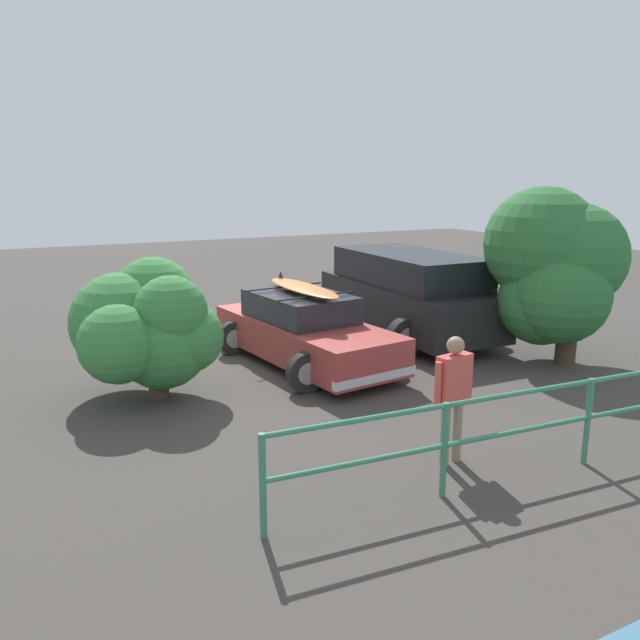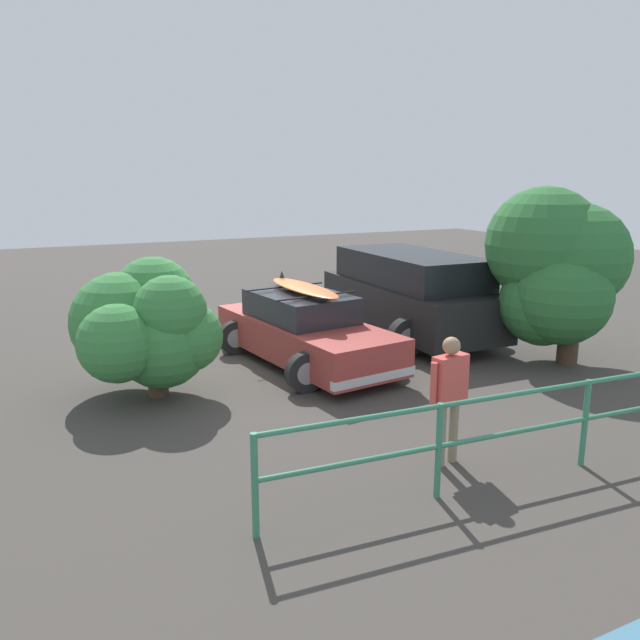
{
  "view_description": "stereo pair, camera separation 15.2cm",
  "coord_description": "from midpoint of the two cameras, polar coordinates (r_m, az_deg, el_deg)",
  "views": [
    {
      "loc": [
        4.21,
        10.63,
        3.37
      ],
      "look_at": [
        -0.53,
        1.35,
        0.95
      ],
      "focal_mm": 35.0,
      "sensor_mm": 36.0,
      "label": 1
    },
    {
      "loc": [
        4.08,
        10.7,
        3.37
      ],
      "look_at": [
        -0.53,
        1.35,
        0.95
      ],
      "focal_mm": 35.0,
      "sensor_mm": 36.0,
      "label": 2
    }
  ],
  "objects": [
    {
      "name": "sedan_car",
      "position": [
        11.34,
        -1.06,
        -0.95
      ],
      "size": [
        2.55,
        4.35,
        1.57
      ],
      "color": "#9E3833",
      "rests_on": "ground"
    },
    {
      "name": "ground_plane",
      "position": [
        11.93,
        -4.77,
        -3.43
      ],
      "size": [
        44.0,
        44.0,
        0.02
      ],
      "primitive_type": "cube",
      "color": "#423D38",
      "rests_on": "ground"
    },
    {
      "name": "bush_near_right",
      "position": [
        12.11,
        21.11,
        4.5
      ],
      "size": [
        2.37,
        2.5,
        3.2
      ],
      "color": "#4C3828",
      "rests_on": "ground"
    },
    {
      "name": "railing_fence",
      "position": [
        8.02,
        23.68,
        -7.41
      ],
      "size": [
        8.11,
        0.62,
        1.07
      ],
      "color": "#387F5B",
      "rests_on": "ground"
    },
    {
      "name": "person_bystander",
      "position": [
        7.49,
        12.32,
        -6.17
      ],
      "size": [
        0.6,
        0.24,
        1.57
      ],
      "color": "gray",
      "rests_on": "ground"
    },
    {
      "name": "bush_near_left",
      "position": [
        9.97,
        -15.12,
        -0.45
      ],
      "size": [
        2.2,
        2.13,
        2.12
      ],
      "color": "#4C3828",
      "rests_on": "ground"
    },
    {
      "name": "suv_car",
      "position": [
        13.45,
        8.5,
        2.45
      ],
      "size": [
        2.75,
        4.85,
        1.79
      ],
      "color": "black",
      "rests_on": "ground"
    }
  ]
}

